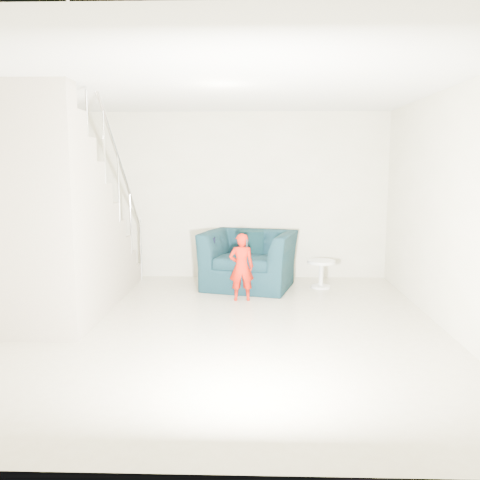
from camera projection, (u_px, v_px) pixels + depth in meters
The scene contains 12 objects.
floor at pixel (224, 329), 5.77m from camera, with size 5.50×5.50×0.00m, color tan.
ceiling at pixel (222, 84), 5.38m from camera, with size 5.50×5.50×0.00m, color silver.
back_wall at pixel (234, 196), 8.30m from camera, with size 5.00×5.00×0.00m, color #BAB597.
front_wall at pixel (192, 254), 2.86m from camera, with size 5.00×5.00×0.00m, color #BAB597.
right_wall at pixel (453, 211), 5.50m from camera, with size 5.50×5.50×0.00m, color #BAB597.
armchair at pixel (249, 259), 7.72m from camera, with size 1.31×1.15×0.85m, color black.
toddler at pixel (241, 267), 6.95m from camera, with size 0.34×0.22×0.93m, color #931D04.
side_table at pixel (321, 269), 7.70m from camera, with size 0.42×0.42×0.42m.
staircase at pixel (64, 239), 6.24m from camera, with size 1.02×3.03×3.62m.
cushion at pixel (251, 242), 7.91m from camera, with size 0.37×0.11×0.35m, color black.
throw at pixel (214, 252), 7.72m from camera, with size 0.04×0.44×0.50m, color black.
phone at pixel (247, 243), 6.84m from camera, with size 0.02×0.05×0.10m, color black.
Camera 1 is at (0.36, -5.55, 1.84)m, focal length 38.00 mm.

